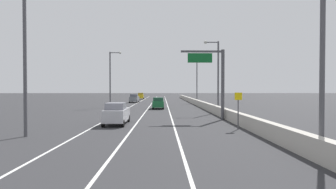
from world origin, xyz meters
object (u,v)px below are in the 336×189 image
overhead_sign_gantry (216,76)px  car_silver_0 (117,114)px  lamp_post_right_third (196,78)px  car_gray_3 (134,98)px  car_green_2 (158,103)px  lamp_post_right_second (216,71)px  lamp_post_left_near (29,53)px  lamp_post_left_mid (112,75)px  speed_advisory_sign (238,108)px  lamp_post_right_near (317,37)px  car_yellow_1 (141,96)px

overhead_sign_gantry → car_silver_0: size_ratio=1.59×
lamp_post_right_third → car_gray_3: bearing=164.3°
car_green_2 → car_gray_3: (-6.23, 21.09, 0.07)m
lamp_post_right_second → lamp_post_left_near: size_ratio=1.00×
lamp_post_right_third → lamp_post_left_mid: size_ratio=1.00×
lamp_post_right_second → lamp_post_right_third: size_ratio=1.00×
speed_advisory_sign → car_gray_3: bearing=106.5°
lamp_post_right_near → lamp_post_left_near: size_ratio=1.00×
lamp_post_right_near → lamp_post_left_mid: 39.12m
lamp_post_right_third → car_green_2: (-8.40, -16.99, -4.79)m
speed_advisory_sign → car_silver_0: 10.96m
lamp_post_right_second → car_green_2: (-8.20, 7.58, -4.79)m
overhead_sign_gantry → lamp_post_left_mid: bearing=127.1°
speed_advisory_sign → car_green_2: 24.17m
car_yellow_1 → car_gray_3: (0.23, -22.23, -0.02)m
overhead_sign_gantry → lamp_post_left_mid: 24.57m
lamp_post_right_second → car_gray_3: (-14.43, 28.68, -4.73)m
overhead_sign_gantry → car_silver_0: 11.24m
lamp_post_right_third → lamp_post_left_near: bearing=-111.4°
lamp_post_right_third → lamp_post_left_near: (-16.88, -43.14, 0.00)m
lamp_post_right_third → car_silver_0: lamp_post_right_third is taller
lamp_post_right_second → lamp_post_right_third: (0.19, 24.57, 0.00)m
lamp_post_right_near → car_gray_3: lamp_post_right_near is taller
lamp_post_left_mid → car_green_2: (8.41, -3.33, -4.79)m
lamp_post_right_near → car_green_2: lamp_post_right_near is taller
lamp_post_left_mid → car_yellow_1: 40.32m
speed_advisory_sign → car_silver_0: speed_advisory_sign is taller
car_green_2 → lamp_post_right_third: bearing=63.7°
lamp_post_right_second → car_green_2: bearing=137.2°
lamp_post_left_near → car_yellow_1: bearing=88.3°
car_gray_3 → lamp_post_right_third: bearing=-15.7°
lamp_post_right_third → lamp_post_left_mid: (-16.80, -13.66, 0.00)m
car_silver_0 → car_green_2: bearing=79.8°
lamp_post_left_mid → car_green_2: 10.23m
lamp_post_right_near → car_silver_0: bearing=133.4°
lamp_post_left_mid → car_silver_0: 24.15m
overhead_sign_gantry → car_yellow_1: size_ratio=1.83×
lamp_post_left_near → car_silver_0: (4.92, 6.30, -4.74)m
overhead_sign_gantry → lamp_post_left_mid: size_ratio=0.75×
car_gray_3 → car_green_2: bearing=-73.5°
lamp_post_right_near → lamp_post_right_third: size_ratio=1.00×
car_gray_3 → lamp_post_left_mid: bearing=-97.0°
speed_advisory_sign → lamp_post_right_third: lamp_post_right_third is taller
speed_advisory_sign → lamp_post_left_mid: lamp_post_left_mid is taller
lamp_post_left_near → lamp_post_left_mid: size_ratio=1.00×
car_yellow_1 → car_green_2: bearing=-81.5°
car_yellow_1 → speed_advisory_sign: bearing=-78.7°
car_silver_0 → car_yellow_1: bearing=92.6°
overhead_sign_gantry → lamp_post_right_second: 8.90m
lamp_post_left_mid → lamp_post_left_near: bearing=-90.2°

